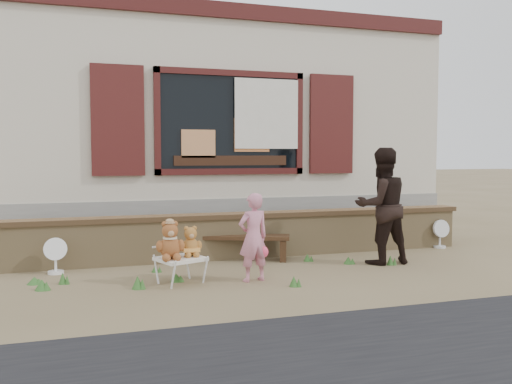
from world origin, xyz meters
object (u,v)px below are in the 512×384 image
object	(u,v)px
teddy_bear_right	(191,241)
child	(253,237)
folding_chair	(181,260)
teddy_bear_left	(170,240)
adult	(382,206)
bench	(240,242)

from	to	relation	value
teddy_bear_right	child	bearing A→B (deg)	-36.86
folding_chair	teddy_bear_left	size ratio (longest dim) A/B	1.41
folding_chair	child	xyz separation A→B (m)	(0.86, -0.15, 0.25)
folding_chair	teddy_bear_right	xyz separation A→B (m)	(0.13, 0.05, 0.21)
teddy_bear_right	child	world-z (taller)	child
teddy_bear_left	adult	distance (m)	3.05
teddy_bear_left	child	world-z (taller)	child
teddy_bear_right	adult	size ratio (longest dim) A/B	0.23
folding_chair	adult	distance (m)	2.95
bench	child	xyz separation A→B (m)	(-0.20, -1.30, 0.27)
teddy_bear_left	teddy_bear_right	bearing A→B (deg)	0.00
teddy_bear_left	child	distance (m)	0.99
child	adult	distance (m)	2.10
bench	teddy_bear_right	distance (m)	1.46
child	adult	world-z (taller)	adult
bench	child	bearing A→B (deg)	-77.43
bench	teddy_bear_left	distance (m)	1.71
teddy_bear_right	child	distance (m)	0.75
folding_chair	teddy_bear_right	distance (m)	0.26
bench	teddy_bear_right	bearing A→B (deg)	-108.82
teddy_bear_left	child	bearing A→B (deg)	-27.12
folding_chair	teddy_bear_right	size ratio (longest dim) A/B	1.73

